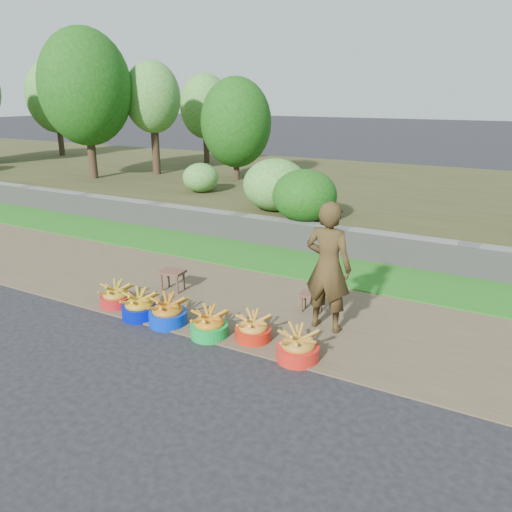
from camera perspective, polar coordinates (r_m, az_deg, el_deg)
The scene contains 15 objects.
ground_plane at distance 6.16m, azimuth -3.73°, elevation -10.34°, with size 120.00×120.00×0.00m, color black.
dirt_shoulder at distance 7.13m, azimuth 1.72°, elevation -6.10°, with size 80.00×2.50×0.02m, color brown.
grass_verge at distance 8.83m, azimuth 7.71°, elevation -1.34°, with size 80.00×1.50×0.04m, color #246F1B.
retaining_wall at distance 9.51m, azimuth 9.67°, elevation 1.60°, with size 80.00×0.35×0.55m, color slate.
earth_bank at distance 14.11m, azimuth 16.47°, elevation 6.39°, with size 80.00×10.00×0.50m, color #3B3C1D.
vegetation at distance 13.63m, azimuth -2.88°, elevation 16.43°, with size 31.02×7.89×4.24m.
basin_a at distance 7.47m, azimuth -15.69°, elevation -4.46°, with size 0.46×0.46×0.34m.
basin_b at distance 7.02m, azimuth -13.16°, elevation -5.63°, with size 0.49×0.49×0.36m.
basin_c at distance 6.75m, azimuth -10.06°, elevation -6.37°, with size 0.51×0.51×0.38m.
basin_d at distance 6.36m, azimuth -5.37°, elevation -7.84°, with size 0.48×0.48×0.36m.
basin_e at distance 6.24m, azimuth -0.33°, elevation -8.34°, with size 0.46×0.46×0.34m.
basin_f at distance 5.83m, azimuth 4.82°, elevation -10.31°, with size 0.49×0.49×0.37m.
stool_left at distance 7.78m, azimuth -9.54°, elevation -2.11°, with size 0.39×0.32×0.32m.
stool_right at distance 6.99m, azimuth 6.37°, elevation -4.68°, with size 0.33×0.27×0.27m.
vendor_woman at distance 6.31m, azimuth 8.24°, elevation -1.25°, with size 0.61×0.40×1.68m, color black.
Camera 1 is at (2.97, -4.54, 2.93)m, focal length 35.00 mm.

